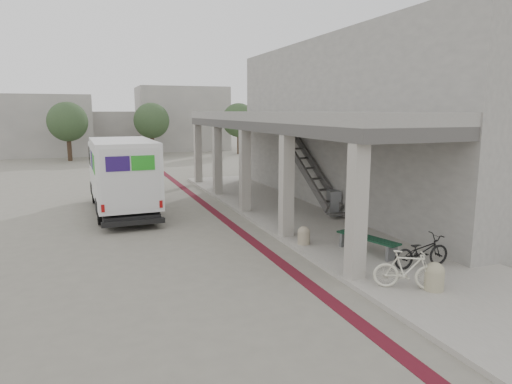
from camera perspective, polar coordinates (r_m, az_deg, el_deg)
name	(u,v)px	position (r m, az deg, el deg)	size (l,w,h in m)	color
ground	(228,250)	(13.61, -3.53, -7.25)	(120.00, 120.00, 0.00)	slate
bike_lane_stripe	(239,230)	(15.73, -2.18, -4.82)	(0.35, 40.00, 0.01)	#52101B
sidewalk	(345,235)	(15.19, 11.11, -5.33)	(4.40, 28.00, 0.12)	gray
transit_building	(350,127)	(19.99, 11.63, 8.02)	(7.60, 17.00, 7.00)	gray
distant_backdrop	(94,125)	(48.35, -19.61, 7.92)	(28.00, 10.00, 6.50)	gray
tree_left	(68,122)	(40.46, -22.49, 8.10)	(3.20, 3.20, 4.80)	#38281C
tree_mid	(152,121)	(42.83, -12.92, 8.68)	(3.20, 3.20, 4.80)	#38281C
tree_right	(239,120)	(43.67, -2.16, 8.94)	(3.20, 3.20, 4.80)	#38281C
fedex_truck	(122,173)	(19.09, -16.46, 2.24)	(2.36, 7.02, 2.97)	black
bench	(367,241)	(13.22, 13.77, -6.02)	(0.96, 2.00, 0.46)	slate
bollard_near	(434,276)	(11.02, 21.41, -9.76)	(0.43, 0.43, 0.64)	gray
bollard_far	(304,235)	(13.76, 5.98, -5.38)	(0.36, 0.36, 0.55)	gray
utility_cabinet	(334,203)	(17.67, 9.69, -1.34)	(0.43, 0.57, 0.95)	slate
bicycle_black	(421,251)	(12.40, 19.98, -6.97)	(0.56, 1.61, 0.85)	black
bicycle_cream	(407,270)	(10.84, 18.36, -9.21)	(0.42, 1.47, 0.89)	beige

